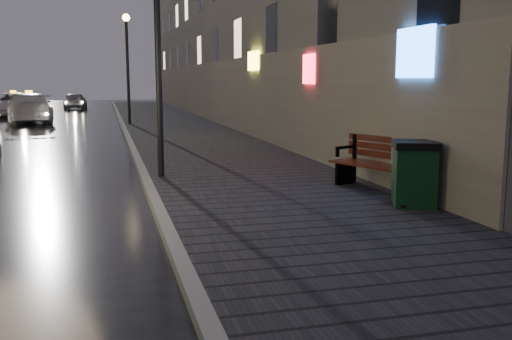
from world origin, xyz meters
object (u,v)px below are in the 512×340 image
Objects in this scene: lamp_near at (157,25)px; lamp_far at (127,55)px; taxi_far at (14,104)px; trash_bin at (414,173)px; taxi_mid at (30,108)px; car_far at (75,101)px; bench at (380,163)px.

lamp_far is (0.00, 16.00, 0.00)m from lamp_near.
lamp_far reaches higher than taxi_far.
lamp_far reaches higher than trash_bin.
trash_bin is 0.21× the size of taxi_far.
taxi_mid is 13.86m from car_far.
lamp_near is 2.44× the size of bench.
lamp_far is at bearing 122.88° from trash_bin.
car_far reaches higher than trash_bin.
bench is at bearing -33.22° from lamp_near.
trash_bin is at bearing -117.45° from bench.
taxi_mid reaches higher than bench.
taxi_mid reaches higher than car_far.
lamp_far is 20.74m from trash_bin.
lamp_far is 6.92m from taxi_mid.
bench is 1.91× the size of trash_bin.
taxi_mid is at bearing 89.31° from bench.
taxi_far is (-10.69, 30.52, 0.01)m from trash_bin.
car_far is at bearing 78.82° from bench.
taxi_far is (-1.69, 6.45, -0.06)m from taxi_mid.
lamp_far is 1.38× the size of car_far.
lamp_near is 1.00× the size of lamp_far.
taxi_far is 8.05m from car_far.
taxi_far is at bearing 131.11° from trash_bin.
taxi_mid is at bearing 132.31° from trash_bin.
lamp_near is at bearing 98.80° from car_far.
taxi_far is at bearing 68.13° from car_far.
trash_bin is at bearing 102.76° from taxi_mid.
trash_bin is 25.69m from taxi_mid.
taxi_far is at bearing -83.08° from taxi_mid.
lamp_near is 16.00m from lamp_far.
lamp_near is at bearing -90.00° from lamp_far.
lamp_near is 27.33m from taxi_far.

